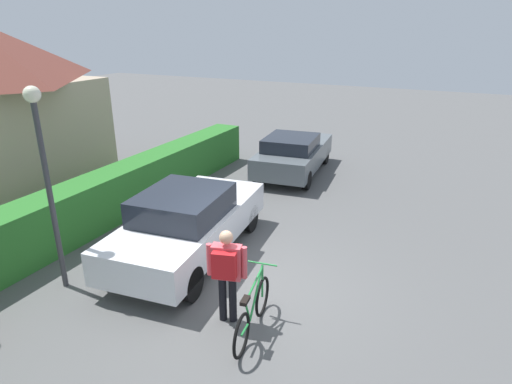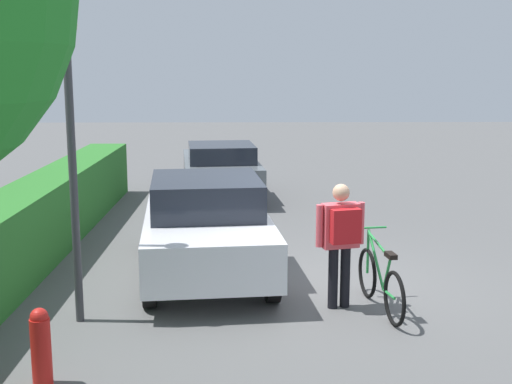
{
  "view_description": "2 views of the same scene",
  "coord_description": "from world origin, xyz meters",
  "px_view_note": "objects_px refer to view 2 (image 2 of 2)",
  "views": [
    {
      "loc": [
        -6.29,
        -3.22,
        4.67
      ],
      "look_at": [
        1.62,
        0.56,
        1.33
      ],
      "focal_mm": 30.87,
      "sensor_mm": 36.0,
      "label": 1
    },
    {
      "loc": [
        -9.3,
        1.11,
        3.12
      ],
      "look_at": [
        0.63,
        0.94,
        1.27
      ],
      "focal_mm": 46.75,
      "sensor_mm": 36.0,
      "label": 2
    }
  ],
  "objects_px": {
    "parked_car_near": "(206,223)",
    "person_rider": "(341,234)",
    "street_lamp": "(70,124)",
    "fire_hydrant": "(41,346)",
    "bicycle": "(380,282)",
    "parked_car_far": "(220,169)"
  },
  "relations": [
    {
      "from": "parked_car_far",
      "to": "fire_hydrant",
      "type": "height_order",
      "value": "parked_car_far"
    },
    {
      "from": "parked_car_far",
      "to": "person_rider",
      "type": "distance_m",
      "value": 8.05
    },
    {
      "from": "bicycle",
      "to": "person_rider",
      "type": "distance_m",
      "value": 0.81
    },
    {
      "from": "bicycle",
      "to": "person_rider",
      "type": "relative_size",
      "value": 1.05
    },
    {
      "from": "street_lamp",
      "to": "parked_car_far",
      "type": "bearing_deg",
      "value": -10.17
    },
    {
      "from": "parked_car_far",
      "to": "fire_hydrant",
      "type": "relative_size",
      "value": 5.31
    },
    {
      "from": "bicycle",
      "to": "street_lamp",
      "type": "bearing_deg",
      "value": 94.56
    },
    {
      "from": "person_rider",
      "to": "street_lamp",
      "type": "bearing_deg",
      "value": 96.8
    },
    {
      "from": "parked_car_near",
      "to": "bicycle",
      "type": "bearing_deg",
      "value": -126.33
    },
    {
      "from": "street_lamp",
      "to": "fire_hydrant",
      "type": "relative_size",
      "value": 4.63
    },
    {
      "from": "parked_car_far",
      "to": "street_lamp",
      "type": "bearing_deg",
      "value": 169.83
    },
    {
      "from": "parked_car_near",
      "to": "person_rider",
      "type": "xyz_separation_m",
      "value": [
        -1.64,
        -1.85,
        0.24
      ]
    },
    {
      "from": "person_rider",
      "to": "fire_hydrant",
      "type": "bearing_deg",
      "value": 123.08
    },
    {
      "from": "parked_car_near",
      "to": "bicycle",
      "type": "xyz_separation_m",
      "value": [
        -1.73,
        -2.36,
        -0.39
      ]
    },
    {
      "from": "person_rider",
      "to": "parked_car_far",
      "type": "bearing_deg",
      "value": 13.26
    },
    {
      "from": "parked_car_near",
      "to": "parked_car_far",
      "type": "distance_m",
      "value": 6.18
    },
    {
      "from": "parked_car_far",
      "to": "person_rider",
      "type": "height_order",
      "value": "person_rider"
    },
    {
      "from": "fire_hydrant",
      "to": "person_rider",
      "type": "bearing_deg",
      "value": -56.92
    },
    {
      "from": "parked_car_far",
      "to": "fire_hydrant",
      "type": "distance_m",
      "value": 10.06
    },
    {
      "from": "bicycle",
      "to": "fire_hydrant",
      "type": "xyz_separation_m",
      "value": [
        -2.04,
        3.78,
        0.03
      ]
    },
    {
      "from": "parked_car_far",
      "to": "bicycle",
      "type": "xyz_separation_m",
      "value": [
        -7.92,
        -2.35,
        -0.31
      ]
    },
    {
      "from": "person_rider",
      "to": "fire_hydrant",
      "type": "distance_m",
      "value": 3.95
    }
  ]
}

